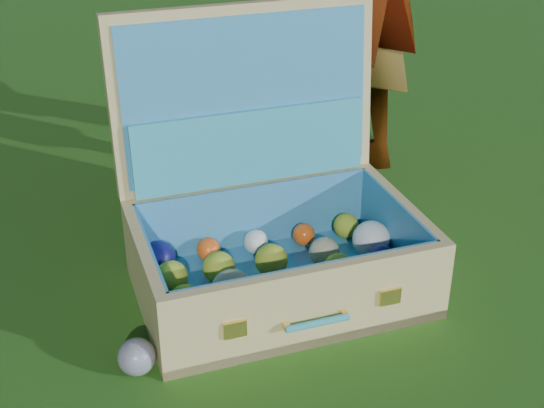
{
  "coord_description": "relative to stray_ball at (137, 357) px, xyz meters",
  "views": [
    {
      "loc": [
        -0.43,
        -1.32,
        1.05
      ],
      "look_at": [
        -0.12,
        0.22,
        0.2
      ],
      "focal_mm": 50.0,
      "sensor_mm": 36.0,
      "label": 1
    }
  ],
  "objects": [
    {
      "name": "stray_ball",
      "position": [
        0.0,
        0.0,
        0.0
      ],
      "size": [
        0.08,
        0.08,
        0.08
      ],
      "primitive_type": "sphere",
      "color": "#3A6198",
      "rests_on": "ground"
    },
    {
      "name": "suitcase",
      "position": [
        0.33,
        0.3,
        0.14
      ],
      "size": [
        0.72,
        0.59,
        0.63
      ],
      "rotation": [
        0.0,
        0.0,
        0.13
      ],
      "color": "#D2B871",
      "rests_on": "ground"
    },
    {
      "name": "ground",
      "position": [
        0.46,
        0.08,
        -0.04
      ],
      "size": [
        60.0,
        60.0,
        0.0
      ],
      "primitive_type": "plane",
      "color": "#215114",
      "rests_on": "ground"
    }
  ]
}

